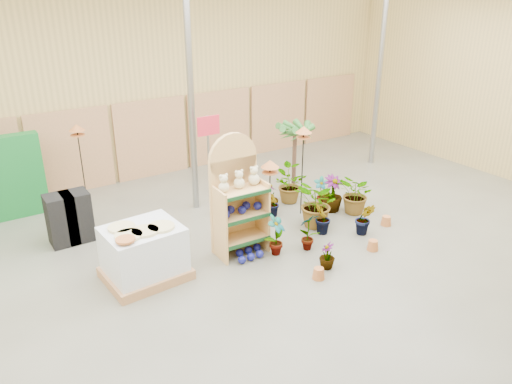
% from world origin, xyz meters
% --- Properties ---
extents(room, '(15.20, 12.10, 4.70)m').
position_xyz_m(room, '(0.00, 0.91, 2.21)').
color(room, '#58574A').
rests_on(room, ground).
extents(display_shelf, '(0.97, 0.63, 2.27)m').
position_xyz_m(display_shelf, '(-0.23, 1.35, 1.04)').
color(display_shelf, tan).
rests_on(display_shelf, ground).
extents(teddy_bears, '(0.83, 0.21, 0.35)m').
position_xyz_m(teddy_bears, '(-0.20, 1.24, 1.43)').
color(teddy_bears, beige).
rests_on(teddy_bears, display_shelf).
extents(gazing_balls_shelf, '(0.83, 0.28, 0.16)m').
position_xyz_m(gazing_balls_shelf, '(-0.23, 1.21, 0.89)').
color(gazing_balls_shelf, navy).
rests_on(gazing_balls_shelf, display_shelf).
extents(gazing_balls_floor, '(0.63, 0.39, 0.15)m').
position_xyz_m(gazing_balls_floor, '(-0.20, 0.96, 0.07)').
color(gazing_balls_floor, navy).
rests_on(gazing_balls_floor, ground).
extents(pallet_stack, '(1.40, 1.19, 0.99)m').
position_xyz_m(pallet_stack, '(-2.06, 1.35, 0.47)').
color(pallet_stack, '#A17049').
rests_on(pallet_stack, ground).
extents(charcoal_planters, '(0.80, 0.50, 1.00)m').
position_xyz_m(charcoal_planters, '(-2.77, 3.39, 0.50)').
color(charcoal_planters, black).
rests_on(charcoal_planters, ground).
extents(offer_sign, '(0.50, 0.08, 2.20)m').
position_xyz_m(offer_sign, '(0.10, 2.98, 1.57)').
color(offer_sign, gray).
rests_on(offer_sign, ground).
extents(bird_table_front, '(0.34, 0.34, 1.69)m').
position_xyz_m(bird_table_front, '(0.45, 1.25, 1.56)').
color(bird_table_front, black).
rests_on(bird_table_front, ground).
extents(bird_table_right, '(0.34, 0.34, 1.98)m').
position_xyz_m(bird_table_right, '(1.76, 1.93, 1.84)').
color(bird_table_right, black).
rests_on(bird_table_right, ground).
extents(bird_table_back, '(0.34, 0.34, 1.92)m').
position_xyz_m(bird_table_back, '(-2.05, 4.88, 1.78)').
color(bird_table_back, black).
rests_on(bird_table_back, ground).
extents(palm, '(0.70, 0.70, 1.79)m').
position_xyz_m(palm, '(2.43, 3.07, 1.53)').
color(palm, '#493123').
rests_on(palm, ground).
extents(potted_plant_0, '(0.51, 0.45, 0.81)m').
position_xyz_m(potted_plant_0, '(0.26, 0.77, 0.41)').
color(potted_plant_0, '#2B6225').
rests_on(potted_plant_0, ground).
extents(potted_plant_1, '(0.49, 0.49, 0.69)m').
position_xyz_m(potted_plant_1, '(1.51, 0.92, 0.35)').
color(potted_plant_1, '#2B6225').
rests_on(potted_plant_1, ground).
extents(potted_plant_2, '(0.90, 1.01, 1.03)m').
position_xyz_m(potted_plant_2, '(1.64, 1.24, 0.51)').
color(potted_plant_2, '#2B6225').
rests_on(potted_plant_2, ground).
extents(potted_plant_3, '(0.46, 0.46, 0.81)m').
position_xyz_m(potted_plant_3, '(2.42, 1.68, 0.41)').
color(potted_plant_3, '#2B6225').
rests_on(potted_plant_3, ground).
extents(potted_plant_4, '(0.42, 0.40, 0.66)m').
position_xyz_m(potted_plant_4, '(2.44, 2.07, 0.33)').
color(potted_plant_4, '#2B6225').
rests_on(potted_plant_4, ground).
extents(potted_plant_5, '(0.39, 0.42, 0.61)m').
position_xyz_m(potted_plant_5, '(1.16, 2.13, 0.30)').
color(potted_plant_5, '#2B6225').
rests_on(potted_plant_5, ground).
extents(potted_plant_6, '(0.83, 0.90, 0.86)m').
position_xyz_m(potted_plant_6, '(1.90, 2.61, 0.43)').
color(potted_plant_6, '#2B6225').
rests_on(potted_plant_6, ground).
extents(potted_plant_7, '(0.38, 0.38, 0.50)m').
position_xyz_m(potted_plant_7, '(0.74, -0.11, 0.25)').
color(potted_plant_7, '#2B6225').
rests_on(potted_plant_7, ground).
extents(potted_plant_8, '(0.40, 0.28, 0.76)m').
position_xyz_m(potted_plant_8, '(0.89, 0.61, 0.38)').
color(potted_plant_8, '#2B6225').
rests_on(potted_plant_8, ground).
extents(potted_plant_9, '(0.49, 0.48, 0.69)m').
position_xyz_m(potted_plant_9, '(2.22, 0.46, 0.34)').
color(potted_plant_9, '#2B6225').
rests_on(potted_plant_9, ground).
extents(potted_plant_10, '(0.77, 0.87, 0.90)m').
position_xyz_m(potted_plant_10, '(2.77, 1.27, 0.45)').
color(potted_plant_10, '#2B6225').
rests_on(potted_plant_10, ground).
extents(potted_plant_11, '(0.44, 0.44, 0.68)m').
position_xyz_m(potted_plant_11, '(1.27, 2.41, 0.34)').
color(potted_plant_11, '#2B6225').
rests_on(potted_plant_11, ground).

